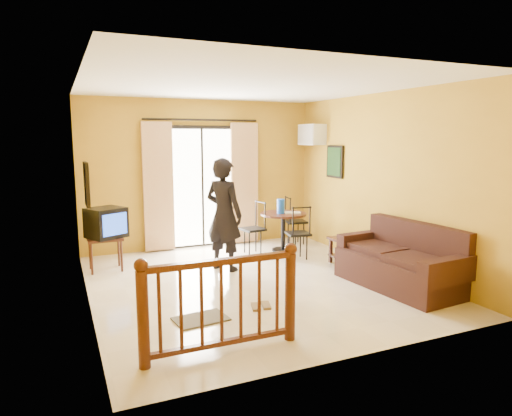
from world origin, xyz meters
name	(u,v)px	position (x,y,z in m)	size (l,w,h in m)	color
ground	(253,282)	(0.00, 0.00, 0.00)	(5.00, 5.00, 0.00)	beige
room_shell	(253,166)	(0.00, 0.00, 1.70)	(5.00, 5.00, 5.00)	white
balcony_door	(203,186)	(0.00, 2.43, 1.19)	(2.25, 0.14, 2.46)	black
tv_table	(105,242)	(-1.90, 1.51, 0.46)	(0.53, 0.44, 0.54)	black
television	(106,223)	(-1.87, 1.50, 0.77)	(0.68, 0.66, 0.47)	black
picture_left	(87,184)	(-2.22, -0.20, 1.55)	(0.05, 0.42, 0.52)	black
dining_table	(283,221)	(1.27, 1.52, 0.56)	(0.85, 0.85, 0.71)	black
water_jug	(281,206)	(1.20, 1.50, 0.85)	(0.14, 0.14, 0.27)	blue
serving_tray	(293,213)	(1.41, 1.42, 0.72)	(0.28, 0.18, 0.02)	#F1E8CD
dining_chairs	(282,252)	(1.21, 1.45, 0.00)	(1.54, 1.48, 0.95)	black
air_conditioner	(312,135)	(2.09, 1.95, 2.15)	(0.31, 0.60, 0.40)	white
botanical_print	(335,162)	(2.22, 1.30, 1.65)	(0.05, 0.50, 0.60)	black
coffee_table	(358,250)	(1.85, 0.02, 0.30)	(0.56, 1.00, 0.44)	black
bowl	(357,239)	(1.85, 0.04, 0.47)	(0.20, 0.20, 0.06)	brown
sofa	(402,263)	(1.86, -1.01, 0.34)	(1.03, 1.97, 0.91)	black
standing_person	(224,214)	(-0.16, 0.80, 0.89)	(0.65, 0.43, 1.78)	black
stair_balustrade	(221,298)	(-1.15, -1.90, 0.56)	(1.63, 0.13, 1.04)	#471E0F
doormat	(201,319)	(-1.11, -1.03, 0.01)	(0.60, 0.40, 0.02)	#585346
sandals	(261,306)	(-0.30, -0.95, 0.01)	(0.31, 0.27, 0.03)	brown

